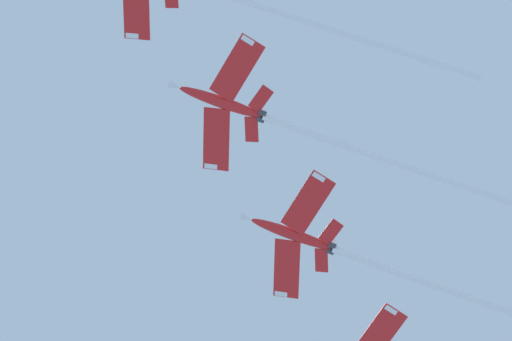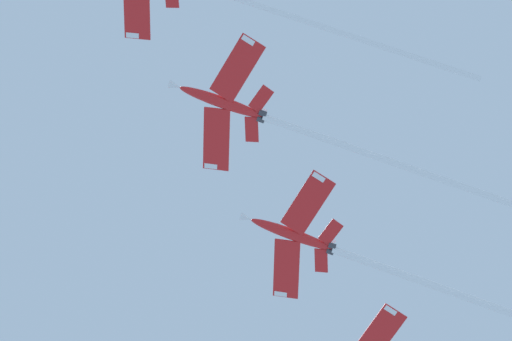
{
  "view_description": "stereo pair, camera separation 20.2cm",
  "coord_description": "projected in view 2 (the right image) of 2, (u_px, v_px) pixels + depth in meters",
  "views": [
    {
      "loc": [
        -1.63,
        -39.09,
        1.65
      ],
      "look_at": [
        50.42,
        1.99,
        149.09
      ],
      "focal_mm": 83.49,
      "sensor_mm": 36.0,
      "label": 1
    },
    {
      "loc": [
        -1.76,
        -38.94,
        1.65
      ],
      "look_at": [
        50.42,
        1.99,
        149.09
      ],
      "focal_mm": 83.49,
      "sensor_mm": 36.0,
      "label": 2
    }
  ],
  "objects": [
    {
      "name": "jet_third",
      "position": [
        376.0,
        264.0,
        162.49
      ],
      "size": [
        42.09,
        34.73,
        13.63
      ],
      "color": "red"
    },
    {
      "name": "jet_second",
      "position": [
        308.0,
        132.0,
        158.37
      ],
      "size": [
        45.62,
        36.69,
        13.15
      ],
      "color": "red"
    }
  ]
}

